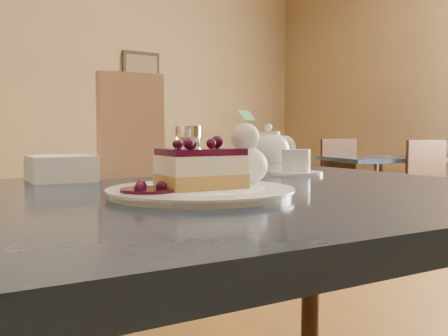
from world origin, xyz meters
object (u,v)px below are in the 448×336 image
main_table (187,241)px  cheesecake_slice (201,169)px  bg_table_far_right (377,224)px  tea_set (273,154)px  dessert_plate (201,192)px

main_table → cheesecake_slice: cheesecake_slice is taller
main_table → bg_table_far_right: (3.39, 2.38, -0.67)m
cheesecake_slice → tea_set: (0.43, 0.35, 0.00)m
main_table → dessert_plate: size_ratio=4.56×
main_table → tea_set: tea_set is taller
cheesecake_slice → tea_set: bearing=42.3°
tea_set → cheesecake_slice: bearing=-141.0°
dessert_plate → cheesecake_slice: size_ratio=2.19×
dessert_plate → bg_table_far_right: 4.24m
dessert_plate → tea_set: 0.56m
main_table → tea_set: size_ratio=4.96×
main_table → bg_table_far_right: 4.19m
dessert_plate → tea_set: bearing=39.0°
main_table → cheesecake_slice: (-0.00, -0.05, 0.13)m
bg_table_far_right → dessert_plate: bearing=-129.0°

